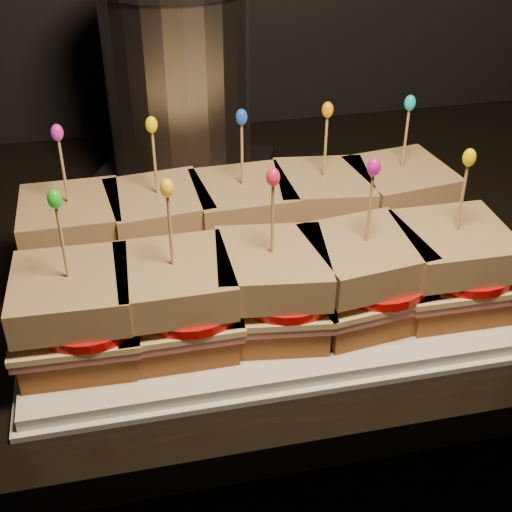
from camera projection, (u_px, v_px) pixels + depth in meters
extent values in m
cube|color=black|center=(383.00, 462.00, 1.16)|extent=(2.67, 0.64, 0.87)
cube|color=black|center=(418.00, 224.00, 0.92)|extent=(2.71, 0.68, 0.04)
cube|color=white|center=(256.00, 293.00, 0.74)|extent=(0.47, 0.29, 0.02)
cube|color=white|center=(256.00, 297.00, 0.75)|extent=(0.48, 0.30, 0.01)
cube|color=brown|center=(78.00, 260.00, 0.75)|extent=(0.10, 0.10, 0.03)
cube|color=#BB655C|center=(76.00, 246.00, 0.74)|extent=(0.11, 0.10, 0.01)
cube|color=beige|center=(75.00, 241.00, 0.74)|extent=(0.11, 0.11, 0.01)
cylinder|color=red|center=(86.00, 236.00, 0.73)|extent=(0.10, 0.10, 0.01)
cube|color=#563213|center=(71.00, 217.00, 0.72)|extent=(0.10, 0.10, 0.03)
cylinder|color=tan|center=(64.00, 175.00, 0.70)|extent=(0.00, 0.00, 0.09)
ellipsoid|color=#D020AF|center=(57.00, 132.00, 0.67)|extent=(0.01, 0.01, 0.02)
cube|color=brown|center=(162.00, 251.00, 0.77)|extent=(0.11, 0.11, 0.03)
cube|color=#BB655C|center=(161.00, 237.00, 0.76)|extent=(0.12, 0.11, 0.01)
cube|color=beige|center=(161.00, 231.00, 0.76)|extent=(0.12, 0.12, 0.01)
cylinder|color=red|center=(172.00, 227.00, 0.75)|extent=(0.10, 0.10, 0.01)
cube|color=#563213|center=(159.00, 207.00, 0.74)|extent=(0.11, 0.11, 0.03)
cylinder|color=tan|center=(155.00, 167.00, 0.71)|extent=(0.00, 0.00, 0.09)
ellipsoid|color=#FEDA05|center=(151.00, 125.00, 0.69)|extent=(0.01, 0.01, 0.02)
cube|color=brown|center=(243.00, 241.00, 0.79)|extent=(0.10, 0.10, 0.03)
cube|color=#BB655C|center=(243.00, 228.00, 0.78)|extent=(0.11, 0.11, 0.01)
cube|color=beige|center=(243.00, 222.00, 0.77)|extent=(0.11, 0.11, 0.01)
cylinder|color=red|center=(255.00, 218.00, 0.77)|extent=(0.10, 0.10, 0.01)
cube|color=#563213|center=(242.00, 199.00, 0.76)|extent=(0.10, 0.10, 0.03)
cylinder|color=tan|center=(242.00, 158.00, 0.73)|extent=(0.00, 0.00, 0.09)
ellipsoid|color=blue|center=(242.00, 117.00, 0.71)|extent=(0.01, 0.01, 0.02)
cube|color=brown|center=(320.00, 232.00, 0.80)|extent=(0.11, 0.11, 0.03)
cube|color=#BB655C|center=(321.00, 219.00, 0.79)|extent=(0.12, 0.12, 0.01)
cube|color=beige|center=(322.00, 213.00, 0.79)|extent=(0.12, 0.12, 0.01)
cylinder|color=red|center=(334.00, 209.00, 0.78)|extent=(0.10, 0.10, 0.01)
cube|color=#563213|center=(323.00, 190.00, 0.77)|extent=(0.11, 0.11, 0.03)
cylinder|color=tan|center=(325.00, 150.00, 0.75)|extent=(0.00, 0.00, 0.09)
ellipsoid|color=orange|center=(328.00, 110.00, 0.72)|extent=(0.01, 0.01, 0.02)
cube|color=brown|center=(395.00, 224.00, 0.82)|extent=(0.11, 0.11, 0.03)
cube|color=#BB655C|center=(397.00, 210.00, 0.81)|extent=(0.12, 0.12, 0.01)
cube|color=beige|center=(397.00, 205.00, 0.80)|extent=(0.12, 0.12, 0.01)
cylinder|color=red|center=(410.00, 200.00, 0.80)|extent=(0.10, 0.10, 0.01)
cube|color=#563213|center=(400.00, 182.00, 0.79)|extent=(0.11, 0.11, 0.03)
cylinder|color=tan|center=(405.00, 143.00, 0.76)|extent=(0.00, 0.00, 0.09)
ellipsoid|color=#13B1B5|center=(410.00, 103.00, 0.74)|extent=(0.01, 0.01, 0.02)
cube|color=brown|center=(80.00, 340.00, 0.64)|extent=(0.10, 0.10, 0.03)
cube|color=#BB655C|center=(77.00, 325.00, 0.63)|extent=(0.11, 0.11, 0.01)
cube|color=beige|center=(76.00, 319.00, 0.63)|extent=(0.11, 0.11, 0.01)
cylinder|color=red|center=(89.00, 315.00, 0.62)|extent=(0.10, 0.10, 0.01)
cube|color=#563213|center=(71.00, 293.00, 0.62)|extent=(0.10, 0.10, 0.03)
cylinder|color=tan|center=(63.00, 247.00, 0.59)|extent=(0.00, 0.00, 0.09)
ellipsoid|color=green|center=(55.00, 199.00, 0.56)|extent=(0.01, 0.01, 0.02)
cube|color=brown|center=(178.00, 327.00, 0.66)|extent=(0.10, 0.10, 0.03)
cube|color=#BB655C|center=(177.00, 312.00, 0.65)|extent=(0.11, 0.10, 0.01)
cube|color=beige|center=(176.00, 306.00, 0.65)|extent=(0.11, 0.11, 0.01)
cylinder|color=red|center=(190.00, 302.00, 0.64)|extent=(0.10, 0.10, 0.01)
cube|color=#563213|center=(174.00, 280.00, 0.63)|extent=(0.10, 0.10, 0.03)
cylinder|color=tan|center=(171.00, 235.00, 0.61)|extent=(0.00, 0.00, 0.09)
ellipsoid|color=yellow|center=(167.00, 188.00, 0.58)|extent=(0.01, 0.01, 0.02)
cube|color=brown|center=(271.00, 314.00, 0.68)|extent=(0.11, 0.11, 0.03)
cube|color=#BB655C|center=(271.00, 300.00, 0.67)|extent=(0.12, 0.12, 0.01)
cube|color=beige|center=(271.00, 294.00, 0.66)|extent=(0.12, 0.12, 0.01)
cylinder|color=red|center=(286.00, 289.00, 0.66)|extent=(0.10, 0.10, 0.01)
cube|color=#563213|center=(272.00, 268.00, 0.65)|extent=(0.11, 0.11, 0.03)
cylinder|color=tan|center=(272.00, 223.00, 0.62)|extent=(0.00, 0.00, 0.09)
ellipsoid|color=red|center=(273.00, 177.00, 0.60)|extent=(0.01, 0.01, 0.02)
cube|color=brown|center=(360.00, 302.00, 0.69)|extent=(0.11, 0.11, 0.03)
cube|color=#BB655C|center=(362.00, 288.00, 0.68)|extent=(0.12, 0.12, 0.01)
cube|color=beige|center=(362.00, 282.00, 0.68)|extent=(0.12, 0.12, 0.01)
cylinder|color=red|center=(377.00, 277.00, 0.67)|extent=(0.10, 0.10, 0.01)
cube|color=#563213|center=(365.00, 256.00, 0.66)|extent=(0.11, 0.11, 0.03)
cylinder|color=tan|center=(369.00, 212.00, 0.64)|extent=(0.00, 0.00, 0.09)
ellipsoid|color=#C31195|center=(374.00, 167.00, 0.61)|extent=(0.01, 0.01, 0.02)
cube|color=brown|center=(445.00, 291.00, 0.71)|extent=(0.10, 0.10, 0.03)
cube|color=#BB655C|center=(448.00, 276.00, 0.70)|extent=(0.11, 0.11, 0.01)
cube|color=beige|center=(449.00, 270.00, 0.69)|extent=(0.11, 0.11, 0.01)
cylinder|color=red|center=(464.00, 266.00, 0.69)|extent=(0.10, 0.10, 0.01)
cube|color=#563213|center=(454.00, 245.00, 0.68)|extent=(0.10, 0.10, 0.03)
cylinder|color=tan|center=(461.00, 202.00, 0.65)|extent=(0.00, 0.00, 0.09)
ellipsoid|color=#E9C601|center=(469.00, 157.00, 0.63)|extent=(0.01, 0.01, 0.02)
cube|color=#262628|center=(184.00, 175.00, 0.96)|extent=(0.27, 0.25, 0.03)
cylinder|color=silver|center=(179.00, 83.00, 0.89)|extent=(0.18, 0.18, 0.23)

